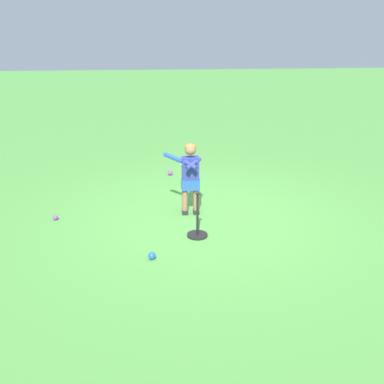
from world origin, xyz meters
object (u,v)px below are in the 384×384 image
(play_ball_center_lawn, at_px, (183,164))
(play_ball_far_right, at_px, (170,173))
(child_batter, at_px, (190,172))
(play_ball_behind_batter, at_px, (55,218))
(batting_tee, at_px, (197,229))
(play_ball_near_batter, at_px, (152,256))

(play_ball_center_lawn, height_order, play_ball_far_right, play_ball_center_lawn)
(child_batter, relative_size, play_ball_behind_batter, 14.60)
(batting_tee, bearing_deg, play_ball_far_right, -83.84)
(child_batter, distance_m, batting_tee, 0.97)
(play_ball_far_right, bearing_deg, child_batter, 97.43)
(play_ball_near_batter, height_order, play_ball_behind_batter, play_ball_near_batter)
(play_ball_center_lawn, bearing_deg, play_ball_behind_batter, 50.54)
(child_batter, height_order, play_ball_far_right, child_batter)
(child_batter, height_order, play_ball_behind_batter, child_batter)
(child_batter, relative_size, play_ball_far_right, 11.77)
(play_ball_behind_batter, relative_size, batting_tee, 0.12)
(batting_tee, bearing_deg, play_ball_near_batter, 44.46)
(child_batter, bearing_deg, play_ball_center_lawn, -90.83)
(play_ball_center_lawn, relative_size, play_ball_far_right, 1.08)
(play_ball_near_batter, bearing_deg, play_ball_behind_batter, -42.49)
(play_ball_far_right, bearing_deg, batting_tee, 96.16)
(child_batter, xyz_separation_m, play_ball_far_right, (0.24, -1.80, -0.60))
(play_ball_center_lawn, distance_m, play_ball_behind_batter, 3.16)
(play_ball_near_batter, distance_m, batting_tee, 0.86)
(batting_tee, bearing_deg, play_ball_behind_batter, -18.90)
(play_ball_behind_batter, distance_m, play_ball_far_right, 2.59)
(child_batter, xyz_separation_m, play_ball_center_lawn, (-0.03, -2.33, -0.60))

